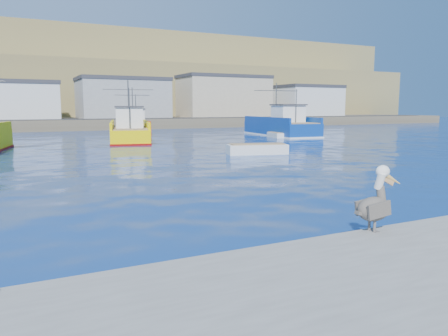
% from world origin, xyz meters
% --- Properties ---
extents(ground, '(260.00, 260.00, 0.00)m').
position_xyz_m(ground, '(0.00, 0.00, 0.00)').
color(ground, navy).
rests_on(ground, ground).
extents(dock_bollards, '(36.20, 0.20, 0.30)m').
position_xyz_m(dock_bollards, '(0.60, -3.40, 0.65)').
color(dock_bollards, '#4C4C4C').
rests_on(dock_bollards, dock).
extents(far_shore, '(200.00, 81.00, 24.00)m').
position_xyz_m(far_shore, '(0.00, 109.20, 8.98)').
color(far_shore, brown).
rests_on(far_shore, ground).
extents(trawler_yellow_b, '(6.19, 11.58, 6.48)m').
position_xyz_m(trawler_yellow_b, '(2.78, 33.93, 1.02)').
color(trawler_yellow_b, '#F6D600').
rests_on(trawler_yellow_b, ground).
extents(trawler_blue, '(6.18, 13.27, 6.72)m').
position_xyz_m(trawler_blue, '(22.46, 35.20, 1.13)').
color(trawler_blue, navy).
rests_on(trawler_blue, ground).
extents(boat_orange, '(4.58, 9.00, 6.12)m').
position_xyz_m(boat_orange, '(6.28, 45.45, 1.05)').
color(boat_orange, '#CA3B08').
rests_on(boat_orange, ground).
extents(skiff_mid, '(4.82, 2.67, 0.99)m').
position_xyz_m(skiff_mid, '(8.51, 17.58, 0.32)').
color(skiff_mid, silver).
rests_on(skiff_mid, ground).
extents(skiff_far, '(1.94, 3.67, 0.76)m').
position_xyz_m(skiff_far, '(19.96, 32.44, 0.24)').
color(skiff_far, silver).
rests_on(skiff_far, ground).
extents(pelican, '(1.35, 0.62, 1.66)m').
position_xyz_m(pelican, '(-0.35, -3.25, 1.21)').
color(pelican, '#595451').
rests_on(pelican, dock).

